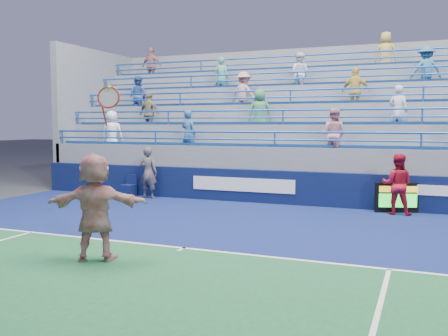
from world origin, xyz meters
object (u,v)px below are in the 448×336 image
at_px(ball_girl, 397,184).
at_px(serve_speed_board, 397,198).
at_px(line_judge, 148,173).
at_px(judge_chair, 129,190).
at_px(tennis_player, 95,207).

bearing_deg(ball_girl, serve_speed_board, -87.63).
relative_size(serve_speed_board, line_judge, 0.69).
relative_size(serve_speed_board, ball_girl, 0.71).
bearing_deg(ball_girl, judge_chair, 0.67).
bearing_deg(serve_speed_board, line_judge, -178.56).
height_order(judge_chair, ball_girl, ball_girl).
bearing_deg(tennis_player, judge_chair, 118.78).
distance_m(tennis_player, line_judge, 8.11).
relative_size(line_judge, ball_girl, 1.03).
height_order(serve_speed_board, ball_girl, ball_girl).
distance_m(tennis_player, ball_girl, 8.90).
height_order(serve_speed_board, judge_chair, serve_speed_board).
bearing_deg(judge_chair, serve_speed_board, 1.06).
distance_m(serve_speed_board, ball_girl, 0.54).
bearing_deg(tennis_player, ball_girl, 55.35).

